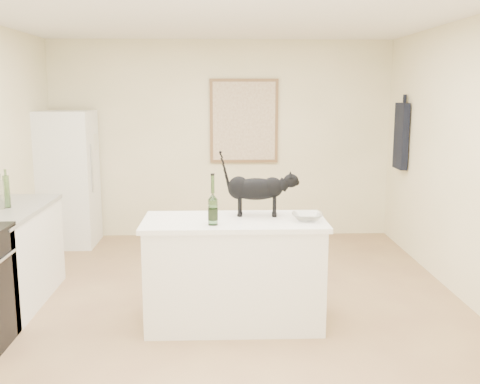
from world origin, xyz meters
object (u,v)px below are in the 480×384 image
(fridge, at_px, (67,179))
(wine_bottle, at_px, (213,202))
(black_cat, at_px, (256,192))
(glass_bowl, at_px, (307,217))

(fridge, bearing_deg, wine_bottle, -55.48)
(black_cat, height_order, wine_bottle, black_cat)
(black_cat, xyz_separation_m, wine_bottle, (-0.36, -0.32, -0.02))
(fridge, height_order, glass_bowl, fridge)
(black_cat, distance_m, wine_bottle, 0.48)
(fridge, distance_m, glass_bowl, 3.72)
(wine_bottle, xyz_separation_m, glass_bowl, (0.77, 0.11, -0.15))
(fridge, relative_size, black_cat, 2.91)
(fridge, relative_size, wine_bottle, 4.73)
(fridge, distance_m, wine_bottle, 3.32)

